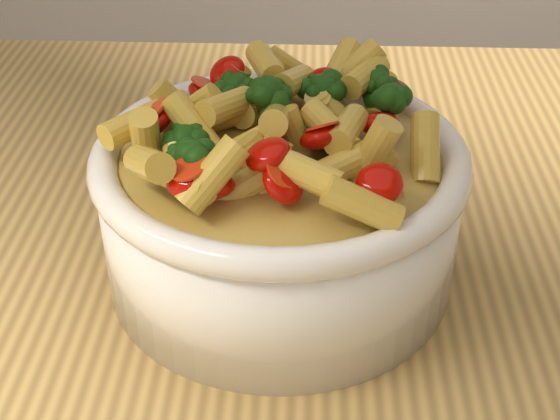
{
  "coord_description": "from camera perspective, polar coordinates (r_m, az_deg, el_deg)",
  "views": [
    {
      "loc": [
        0.13,
        -0.46,
        1.26
      ],
      "look_at": [
        0.11,
        -0.02,
        0.95
      ],
      "focal_mm": 50.0,
      "sensor_mm": 36.0,
      "label": 1
    }
  ],
  "objects": [
    {
      "name": "table",
      "position": [
        0.66,
        -9.49,
        -9.88
      ],
      "size": [
        1.2,
        0.8,
        0.9
      ],
      "color": "tan",
      "rests_on": "ground"
    },
    {
      "name": "serving_bowl",
      "position": [
        0.54,
        0.0,
        0.12
      ],
      "size": [
        0.25,
        0.25,
        0.11
      ],
      "color": "white",
      "rests_on": "table"
    },
    {
      "name": "pasta_salad",
      "position": [
        0.5,
        0.0,
        6.43
      ],
      "size": [
        0.2,
        0.2,
        0.04
      ],
      "color": "gold",
      "rests_on": "serving_bowl"
    }
  ]
}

